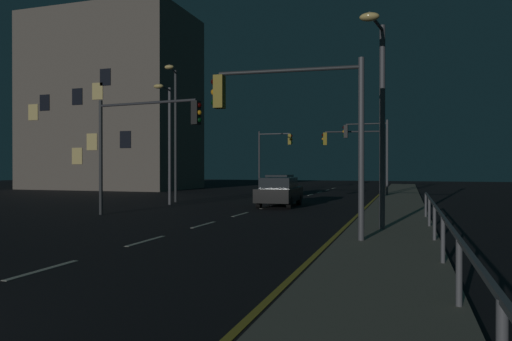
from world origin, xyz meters
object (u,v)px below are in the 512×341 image
car (280,191)px  street_lamp_corner (380,103)px  car_oncoming (279,185)px  building_distant (112,103)px  street_lamp_far_end (168,133)px  traffic_light_near_left (356,147)px  traffic_light_far_right (290,112)px  traffic_light_near_right (368,143)px  street_lamp_across_street (175,123)px  traffic_light_mid_left (273,149)px  traffic_light_far_center (144,131)px

car → street_lamp_corner: bearing=-58.4°
car → car_oncoming: 9.22m
building_distant → street_lamp_far_end: bearing=-47.8°
traffic_light_near_left → traffic_light_far_right: bearing=-88.5°
street_lamp_far_end → traffic_light_near_right: bearing=49.3°
street_lamp_corner → street_lamp_across_street: (-12.53, 10.29, 0.69)m
traffic_light_far_right → street_lamp_across_street: (-10.23, 12.64, 1.16)m
traffic_light_near_left → traffic_light_mid_left: 9.51m
car → car_oncoming: size_ratio=1.00×
traffic_light_far_center → traffic_light_mid_left: (-0.94, 23.67, 0.11)m
traffic_light_mid_left → traffic_light_near_right: traffic_light_near_right is taller
traffic_light_far_center → street_lamp_corner: size_ratio=0.80×
car → traffic_light_far_right: (3.44, -11.68, 2.83)m
traffic_light_far_center → street_lamp_across_street: 8.32m
street_lamp_corner → traffic_light_near_right: bearing=95.5°
street_lamp_corner → street_lamp_far_end: (-11.94, 8.34, -0.06)m
street_lamp_corner → traffic_light_near_left: bearing=97.9°
traffic_light_far_right → street_lamp_across_street: size_ratio=0.62×
traffic_light_far_center → street_lamp_far_end: street_lamp_far_end is taller
car_oncoming → street_lamp_corner: bearing=-65.9°
car → traffic_light_far_center: traffic_light_far_center is taller
traffic_light_far_right → traffic_light_near_right: traffic_light_near_right is taller
street_lamp_far_end → traffic_light_mid_left: bearing=86.5°
car → traffic_light_mid_left: 17.82m
traffic_light_near_left → street_lamp_far_end: bearing=-125.7°
traffic_light_near_left → traffic_light_near_right: 1.38m
traffic_light_near_right → street_lamp_far_end: street_lamp_far_end is taller
traffic_light_near_left → street_lamp_corner: size_ratio=0.76×
traffic_light_near_right → car: bearing=-109.7°
traffic_light_near_left → traffic_light_mid_left: (-7.93, 5.25, 0.12)m
traffic_light_near_right → street_lamp_far_end: 15.33m
car → building_distant: (-21.61, 15.97, 7.76)m
car_oncoming → street_lamp_corner: 20.25m
car → street_lamp_across_street: bearing=172.0°
car → street_lamp_far_end: size_ratio=0.68×
traffic_light_near_right → street_lamp_corner: bearing=-84.5°
street_lamp_far_end → building_distant: building_distant is taller
traffic_light_near_left → building_distant: size_ratio=0.29×
traffic_light_far_right → car_oncoming: bearing=105.8°
traffic_light_far_center → traffic_light_near_right: size_ratio=0.96×
car_oncoming → traffic_light_far_right: size_ratio=0.90×
traffic_light_near_right → traffic_light_mid_left: bearing=145.2°
car_oncoming → traffic_light_near_right: traffic_light_near_right is taller
car → traffic_light_near_left: 12.24m
traffic_light_mid_left → traffic_light_near_left: bearing=-33.5°
traffic_light_near_right → street_lamp_across_street: 14.37m
traffic_light_near_left → building_distant: (-24.44, 4.41, 4.92)m
traffic_light_near_right → street_lamp_far_end: size_ratio=0.81×
street_lamp_across_street → traffic_light_near_left: bearing=47.8°
car → traffic_light_near_right: traffic_light_near_right is taller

